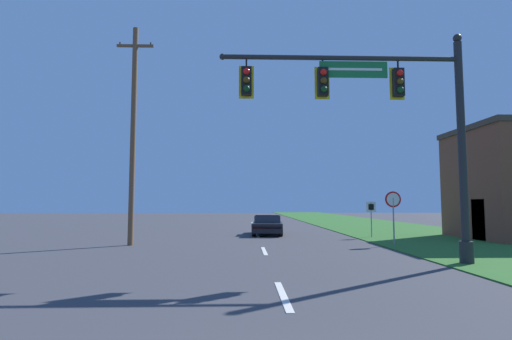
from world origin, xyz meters
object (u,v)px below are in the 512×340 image
car_ahead (267,225)px  utility_pole_near (133,131)px  route_sign_post (371,211)px  signal_mast (396,119)px  stop_sign (393,206)px

car_ahead → utility_pole_near: 10.50m
route_sign_post → car_ahead: bearing=156.9°
car_ahead → route_sign_post: route_sign_post is taller
signal_mast → car_ahead: size_ratio=1.86×
stop_sign → utility_pole_near: utility_pole_near is taller
stop_sign → utility_pole_near: bearing=178.4°
utility_pole_near → stop_sign: bearing=-1.6°
car_ahead → route_sign_post: 6.45m
stop_sign → car_ahead: bearing=130.2°
signal_mast → car_ahead: (-3.55, 12.57, -4.17)m
signal_mast → utility_pole_near: size_ratio=0.78×
utility_pole_near → route_sign_post: bearing=16.5°
signal_mast → utility_pole_near: 12.18m
stop_sign → route_sign_post: bearing=86.4°
signal_mast → route_sign_post: signal_mast is taller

